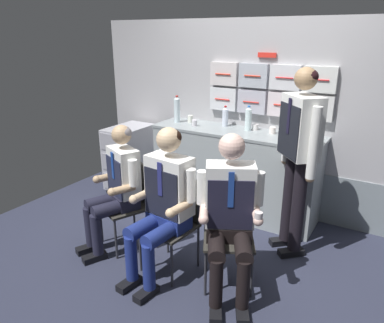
# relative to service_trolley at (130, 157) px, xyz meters

# --- Properties ---
(ground) EXTENTS (4.80, 4.80, 0.04)m
(ground) POSITION_rel_service_trolley_xyz_m (1.58, -0.96, -0.48)
(ground) COLOR #292C3F
(galley_bulkhead) EXTENTS (4.20, 0.14, 2.15)m
(galley_bulkhead) POSITION_rel_service_trolley_xyz_m (1.58, 0.41, 0.60)
(galley_bulkhead) COLOR #A9A7AB
(galley_bulkhead) RESTS_ON ground
(galley_counter) EXTENTS (1.92, 0.53, 0.97)m
(galley_counter) POSITION_rel_service_trolley_xyz_m (1.44, 0.13, 0.03)
(galley_counter) COLOR #98A1A4
(galley_counter) RESTS_ON ground
(service_trolley) EXTENTS (0.40, 0.65, 0.86)m
(service_trolley) POSITION_rel_service_trolley_xyz_m (0.00, 0.00, 0.00)
(service_trolley) COLOR black
(service_trolley) RESTS_ON ground
(folding_chair_left) EXTENTS (0.53, 0.53, 0.82)m
(folding_chair_left) POSITION_rel_service_trolley_xyz_m (0.89, -1.00, 0.04)
(folding_chair_left) COLOR #2D2D33
(folding_chair_left) RESTS_ON ground
(crew_member_left) EXTENTS (0.55, 0.66, 1.21)m
(crew_member_left) POSITION_rel_service_trolley_xyz_m (0.82, -1.15, 0.20)
(crew_member_left) COLOR black
(crew_member_left) RESTS_ON ground
(folding_chair_center) EXTENTS (0.44, 0.45, 0.82)m
(folding_chair_center) POSITION_rel_service_trolley_xyz_m (1.45, -1.10, 0.04)
(folding_chair_center) COLOR #2D2D33
(folding_chair_center) RESTS_ON ground
(crew_member_center) EXTENTS (0.52, 0.67, 1.29)m
(crew_member_center) POSITION_rel_service_trolley_xyz_m (1.44, -1.25, 0.25)
(crew_member_center) COLOR black
(crew_member_center) RESTS_ON ground
(folding_chair_right) EXTENTS (0.54, 0.54, 0.82)m
(folding_chair_right) POSITION_rel_service_trolley_xyz_m (1.92, -1.02, 0.04)
(folding_chair_right) COLOR #2D2D33
(folding_chair_right) RESTS_ON ground
(crew_member_right) EXTENTS (0.61, 0.72, 1.29)m
(crew_member_right) POSITION_rel_service_trolley_xyz_m (1.99, -1.16, 0.25)
(crew_member_right) COLOR black
(crew_member_right) RESTS_ON ground
(crew_member_standing) EXTENTS (0.43, 0.43, 1.73)m
(crew_member_standing) POSITION_rel_service_trolley_xyz_m (2.26, -0.35, 0.58)
(crew_member_standing) COLOR black
(crew_member_standing) RESTS_ON ground
(water_bottle_clear) EXTENTS (0.07, 0.07, 0.28)m
(water_bottle_clear) POSITION_rel_service_trolley_xyz_m (1.55, 0.20, 0.64)
(water_bottle_clear) COLOR silver
(water_bottle_clear) RESTS_ON galley_counter
(water_bottle_blue_cap) EXTENTS (0.07, 0.07, 0.32)m
(water_bottle_blue_cap) POSITION_rel_service_trolley_xyz_m (0.66, 0.14, 0.67)
(water_bottle_blue_cap) COLOR silver
(water_bottle_blue_cap) RESTS_ON galley_counter
(water_bottle_short) EXTENTS (0.07, 0.07, 0.24)m
(water_bottle_short) POSITION_rel_service_trolley_xyz_m (1.24, 0.26, 0.62)
(water_bottle_short) COLOR silver
(water_bottle_short) RESTS_ON galley_counter
(paper_cup_tan) EXTENTS (0.07, 0.07, 0.07)m
(paper_cup_tan) POSITION_rel_service_trolley_xyz_m (1.83, 0.22, 0.55)
(paper_cup_tan) COLOR white
(paper_cup_tan) RESTS_ON galley_counter
(coffee_cup_white) EXTENTS (0.06, 0.06, 0.08)m
(coffee_cup_white) POSITION_rel_service_trolley_xyz_m (0.80, 0.21, 0.56)
(coffee_cup_white) COLOR white
(coffee_cup_white) RESTS_ON galley_counter
(espresso_cup_small) EXTENTS (0.07, 0.07, 0.06)m
(espresso_cup_small) POSITION_rel_service_trolley_xyz_m (1.61, 0.26, 0.55)
(espresso_cup_small) COLOR white
(espresso_cup_small) RESTS_ON galley_counter
(coffee_cup_spare) EXTENTS (0.06, 0.06, 0.07)m
(coffee_cup_spare) POSITION_rel_service_trolley_xyz_m (0.94, 0.08, 0.55)
(coffee_cup_spare) COLOR silver
(coffee_cup_spare) RESTS_ON galley_counter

